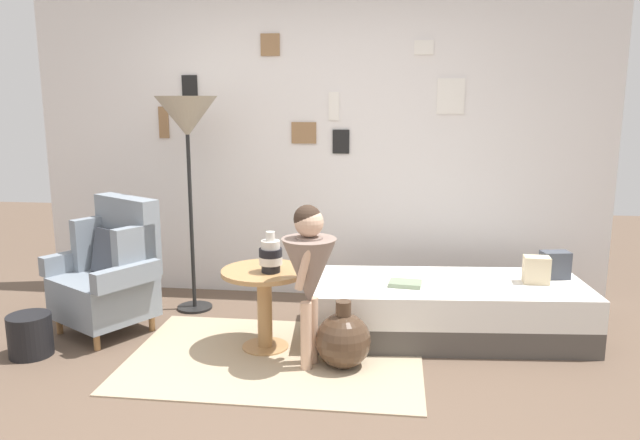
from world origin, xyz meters
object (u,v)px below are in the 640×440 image
(armchair, at_px, (111,272))
(side_table, at_px, (264,292))
(person_child, at_px, (309,266))
(daybed, at_px, (448,309))
(demijohn_near, at_px, (343,340))
(floor_lamp, at_px, (187,123))
(vase_striped, at_px, (271,255))
(book_on_daybed, at_px, (405,284))
(magazine_basket, at_px, (30,335))

(armchair, height_order, side_table, armchair)
(armchair, distance_m, person_child, 1.60)
(daybed, height_order, demijohn_near, demijohn_near)
(side_table, distance_m, person_child, 0.50)
(floor_lamp, bearing_deg, vase_striped, -43.75)
(book_on_daybed, distance_m, demijohn_near, 0.67)
(daybed, bearing_deg, floor_lamp, 170.73)
(person_child, xyz_separation_m, book_on_daybed, (0.60, 0.51, -0.25))
(side_table, distance_m, vase_striped, 0.28)
(daybed, xyz_separation_m, person_child, (-0.91, -0.64, 0.46))
(daybed, height_order, magazine_basket, daybed)
(daybed, relative_size, floor_lamp, 1.16)
(armchair, bearing_deg, daybed, 4.32)
(side_table, xyz_separation_m, person_child, (0.34, -0.25, 0.26))
(person_child, bearing_deg, vase_striped, 144.39)
(vase_striped, bearing_deg, floor_lamp, 136.25)
(armchair, height_order, person_child, person_child)
(floor_lamp, height_order, magazine_basket, floor_lamp)
(vase_striped, height_order, floor_lamp, floor_lamp)
(daybed, distance_m, book_on_daybed, 0.40)
(daybed, distance_m, person_child, 1.21)
(daybed, distance_m, vase_striped, 1.36)
(armchair, relative_size, person_child, 0.93)
(book_on_daybed, height_order, demijohn_near, demijohn_near)
(demijohn_near, bearing_deg, book_on_daybed, 51.60)
(vase_striped, relative_size, magazine_basket, 0.97)
(vase_striped, relative_size, demijohn_near, 0.62)
(daybed, height_order, book_on_daybed, book_on_daybed)
(vase_striped, bearing_deg, armchair, 168.43)
(armchair, bearing_deg, demijohn_near, -13.93)
(floor_lamp, xyz_separation_m, demijohn_near, (1.29, -0.94, -1.31))
(floor_lamp, bearing_deg, demijohn_near, -36.02)
(book_on_daybed, relative_size, demijohn_near, 0.50)
(side_table, relative_size, book_on_daybed, 2.60)
(floor_lamp, distance_m, demijohn_near, 2.06)
(armchair, xyz_separation_m, floor_lamp, (0.44, 0.51, 1.05))
(side_table, bearing_deg, person_child, -36.36)
(side_table, relative_size, vase_striped, 2.11)
(book_on_daybed, bearing_deg, vase_striped, -160.49)
(vase_striped, distance_m, floor_lamp, 1.37)
(person_child, bearing_deg, side_table, 143.64)
(armchair, relative_size, vase_striped, 3.58)
(floor_lamp, distance_m, person_child, 1.67)
(side_table, bearing_deg, armchair, 170.11)
(magazine_basket, bearing_deg, floor_lamp, 52.53)
(magazine_basket, bearing_deg, armchair, 56.37)
(side_table, relative_size, person_child, 0.55)
(side_table, xyz_separation_m, book_on_daybed, (0.94, 0.26, 0.02))
(armchair, distance_m, vase_striped, 1.28)
(side_table, relative_size, magazine_basket, 2.05)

